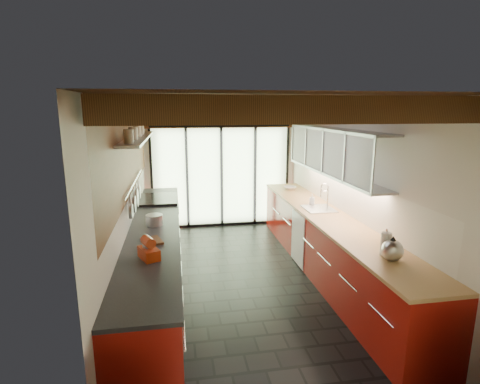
{
  "coord_description": "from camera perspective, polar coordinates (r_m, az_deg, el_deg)",
  "views": [
    {
      "loc": [
        -0.96,
        -5.07,
        2.49
      ],
      "look_at": [
        -0.0,
        0.4,
        1.25
      ],
      "focal_mm": 28.0,
      "sensor_mm": 36.0,
      "label": 1
    }
  ],
  "objects": [
    {
      "name": "right_counter",
      "position": [
        5.9,
        13.13,
        -7.88
      ],
      "size": [
        0.68,
        5.0,
        0.92
      ],
      "color": "maroon",
      "rests_on": "ground"
    },
    {
      "name": "upper_cabinets_right",
      "position": [
        5.91,
        14.08,
        6.0
      ],
      "size": [
        0.34,
        3.0,
        3.0
      ],
      "color": "silver",
      "rests_on": "ground"
    },
    {
      "name": "ceiling_beams",
      "position": [
        5.53,
        0.07,
        12.31
      ],
      "size": [
        3.14,
        5.06,
        4.9
      ],
      "color": "#593316",
      "rests_on": "ground"
    },
    {
      "name": "range_stove",
      "position": [
        6.83,
        -12.16,
        -4.9
      ],
      "size": [
        0.66,
        0.9,
        0.97
      ],
      "color": "silver",
      "rests_on": "ground"
    },
    {
      "name": "stand_mixer",
      "position": [
        4.15,
        -13.73,
        -8.53
      ],
      "size": [
        0.26,
        0.32,
        0.25
      ],
      "color": "red",
      "rests_on": "left_counter"
    },
    {
      "name": "pot_small",
      "position": [
        5.4,
        -12.85,
        -4.12
      ],
      "size": [
        0.3,
        0.3,
        0.09
      ],
      "primitive_type": "cylinder",
      "rotation": [
        0.0,
        0.0,
        -0.37
      ],
      "color": "silver",
      "rests_on": "left_counter"
    },
    {
      "name": "sink_assembly",
      "position": [
        6.1,
        12.03,
        -2.2
      ],
      "size": [
        0.45,
        0.52,
        0.43
      ],
      "color": "silver",
      "rests_on": "right_counter"
    },
    {
      "name": "room_shell",
      "position": [
        5.22,
        0.79,
        3.38
      ],
      "size": [
        5.5,
        5.5,
        5.5
      ],
      "color": "silver",
      "rests_on": "ground"
    },
    {
      "name": "soap_bottle",
      "position": [
        6.35,
        10.91,
        -1.1
      ],
      "size": [
        0.11,
        0.11,
        0.18
      ],
      "primitive_type": "imported",
      "rotation": [
        0.0,
        0.0,
        -0.42
      ],
      "color": "silver",
      "rests_on": "right_counter"
    },
    {
      "name": "kettle",
      "position": [
        4.31,
        22.2,
        -8.06
      ],
      "size": [
        0.3,
        0.32,
        0.27
      ],
      "color": "silver",
      "rests_on": "right_counter"
    },
    {
      "name": "cutting_board",
      "position": [
        4.66,
        -13.28,
        -7.27
      ],
      "size": [
        0.3,
        0.35,
        0.03
      ],
      "primitive_type": "cube",
      "rotation": [
        0.0,
        0.0,
        0.3
      ],
      "color": "brown",
      "rests_on": "left_counter"
    },
    {
      "name": "pot_large",
      "position": [
        5.29,
        -12.92,
        -4.16
      ],
      "size": [
        0.3,
        0.3,
        0.15
      ],
      "primitive_type": "cylinder",
      "rotation": [
        0.0,
        0.0,
        -0.4
      ],
      "color": "silver",
      "rests_on": "left_counter"
    },
    {
      "name": "left_counter",
      "position": [
        5.47,
        -12.69,
        -9.52
      ],
      "size": [
        0.68,
        5.0,
        0.92
      ],
      "color": "maroon",
      "rests_on": "ground"
    },
    {
      "name": "left_wall_fixtures",
      "position": [
        5.27,
        -15.45,
        5.51
      ],
      "size": [
        0.28,
        2.6,
        0.96
      ],
      "color": "silver",
      "rests_on": "ground"
    },
    {
      "name": "paper_towel",
      "position": [
        4.4,
        21.33,
        -7.41
      ],
      "size": [
        0.14,
        0.14,
        0.3
      ],
      "color": "white",
      "rests_on": "right_counter"
    },
    {
      "name": "ground",
      "position": [
        5.72,
        0.74,
        -13.19
      ],
      "size": [
        5.5,
        5.5,
        0.0
      ],
      "primitive_type": "plane",
      "color": "black",
      "rests_on": "ground"
    },
    {
      "name": "bowl",
      "position": [
        7.49,
        7.62,
        0.61
      ],
      "size": [
        0.24,
        0.24,
        0.06
      ],
      "primitive_type": "imported",
      "rotation": [
        0.0,
        0.0,
        0.03
      ],
      "color": "silver",
      "rests_on": "right_counter"
    },
    {
      "name": "glass_door",
      "position": [
        7.86,
        -2.87,
        6.51
      ],
      "size": [
        2.95,
        0.1,
        2.9
      ],
      "color": "#C6EAAD",
      "rests_on": "ground"
    }
  ]
}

